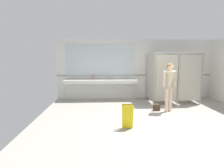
{
  "coord_description": "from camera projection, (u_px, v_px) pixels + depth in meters",
  "views": [
    {
      "loc": [
        -1.6,
        -4.79,
        1.85
      ],
      "look_at": [
        -1.32,
        0.48,
        1.04
      ],
      "focal_mm": 27.97,
      "sensor_mm": 36.0,
      "label": 1
    }
  ],
  "objects": [
    {
      "name": "wall_back",
      "position": [
        138.0,
        69.0,
        7.9
      ],
      "size": [
        7.28,
        0.12,
        2.63
      ],
      "primitive_type": "cube",
      "color": "silver",
      "rests_on": "ground_plane"
    },
    {
      "name": "person_standing",
      "position": [
        169.0,
        81.0,
        5.84
      ],
      "size": [
        0.54,
        0.54,
        1.66
      ],
      "color": "beige",
      "rests_on": "ground_plane"
    },
    {
      "name": "wet_floor_sign",
      "position": [
        128.0,
        116.0,
        4.53
      ],
      "size": [
        0.28,
        0.19,
        0.64
      ],
      "color": "yellow",
      "rests_on": "ground_plane"
    },
    {
      "name": "bathroom_stalls",
      "position": [
        174.0,
        77.0,
        7.09
      ],
      "size": [
        1.92,
        1.32,
        2.04
      ],
      "color": "#B2AD9E",
      "rests_on": "ground_plane"
    },
    {
      "name": "ground_plane",
      "position": [
        158.0,
        123.0,
        5.1
      ],
      "size": [
        7.28,
        6.58,
        0.1
      ],
      "primitive_type": "cube",
      "color": "#9E998E"
    },
    {
      "name": "vanity_counter",
      "position": [
        101.0,
        85.0,
        7.64
      ],
      "size": [
        3.13,
        0.57,
        1.0
      ],
      "color": "silver",
      "rests_on": "ground_plane"
    },
    {
      "name": "mirror_panel",
      "position": [
        101.0,
        60.0,
        7.68
      ],
      "size": [
        3.03,
        0.02,
        1.36
      ],
      "primitive_type": "cube",
      "color": "silver",
      "rests_on": "wall_back"
    },
    {
      "name": "floor_drain_cover",
      "position": [
        116.0,
        133.0,
        4.3
      ],
      "size": [
        0.14,
        0.14,
        0.01
      ],
      "primitive_type": "cylinder",
      "color": "#B7BABF",
      "rests_on": "ground_plane"
    },
    {
      "name": "soap_dispenser",
      "position": [
        93.0,
        77.0,
        7.65
      ],
      "size": [
        0.07,
        0.07,
        0.21
      ],
      "color": "#D899B2",
      "rests_on": "vanity_counter"
    },
    {
      "name": "handbag",
      "position": [
        157.0,
        107.0,
        6.1
      ],
      "size": [
        0.23,
        0.11,
        0.34
      ],
      "color": "#3F2D1E",
      "rests_on": "ground_plane"
    },
    {
      "name": "wall_back_tile_band",
      "position": [
        138.0,
        75.0,
        7.87
      ],
      "size": [
        7.28,
        0.01,
        0.06
      ],
      "primitive_type": "cube",
      "color": "#9E937F",
      "rests_on": "wall_back"
    }
  ]
}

